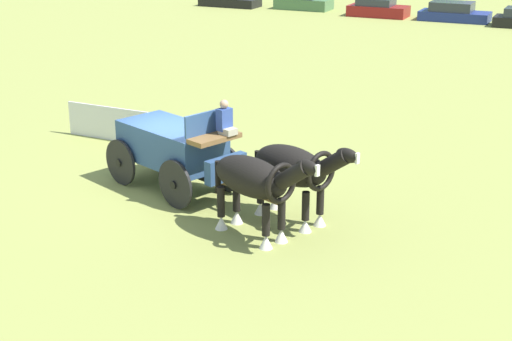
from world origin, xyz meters
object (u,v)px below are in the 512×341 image
parked_vehicle_a (229,0)px  parked_vehicle_d (454,13)px  show_wagon (175,147)px  parked_vehicle_b (303,1)px  parked_vehicle_c (378,9)px  draft_horse_near (295,169)px  draft_horse_off (255,181)px

parked_vehicle_a → parked_vehicle_d: (16.06, 0.44, 0.03)m
show_wagon → parked_vehicle_a: bearing=116.9°
parked_vehicle_b → parked_vehicle_c: 5.86m
show_wagon → draft_horse_near: size_ratio=1.91×
draft_horse_off → parked_vehicle_d: 35.20m
parked_vehicle_c → parked_vehicle_d: (4.92, 0.33, -0.00)m
draft_horse_off → parked_vehicle_b: 38.45m
parked_vehicle_b → show_wagon: bearing=-71.5°
show_wagon → parked_vehicle_b: show_wagon is taller
draft_horse_off → parked_vehicle_d: bearing=96.3°
draft_horse_near → parked_vehicle_d: size_ratio=0.70×
draft_horse_near → parked_vehicle_b: (-14.97, 34.34, -0.78)m
show_wagon → draft_horse_near: bearing=-8.5°
draft_horse_off → parked_vehicle_a: (-19.92, 34.54, -0.89)m
parked_vehicle_b → parked_vehicle_c: bearing=-9.1°
show_wagon → parked_vehicle_d: size_ratio=1.33×
draft_horse_near → parked_vehicle_d: (-4.27, 33.75, -0.82)m
parked_vehicle_b → parked_vehicle_a: bearing=-169.1°
show_wagon → parked_vehicle_b: (-11.29, 33.79, -0.63)m
draft_horse_off → parked_vehicle_a: 39.88m
parked_vehicle_a → parked_vehicle_c: size_ratio=1.12×
draft_horse_near → parked_vehicle_c: draft_horse_near is taller
parked_vehicle_d → draft_horse_off: bearing=-83.7°
parked_vehicle_a → draft_horse_off: bearing=-60.0°
show_wagon → draft_horse_near: (3.68, -0.55, 0.15)m
parked_vehicle_c → draft_horse_off: bearing=-75.8°
draft_horse_near → parked_vehicle_b: 37.47m
show_wagon → parked_vehicle_b: 35.63m
parked_vehicle_a → parked_vehicle_c: (11.14, 0.10, 0.03)m
parked_vehicle_a → parked_vehicle_c: 11.14m
show_wagon → parked_vehicle_d: 33.21m
show_wagon → draft_horse_near: 3.73m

